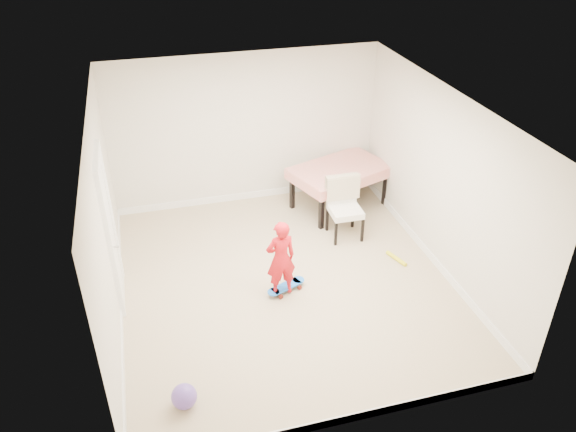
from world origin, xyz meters
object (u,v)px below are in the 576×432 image
object	(u,v)px
skateboard	(286,288)
child	(281,261)
dining_chair	(346,209)
balloon	(184,396)
dining_table	(339,187)

from	to	relation	value
skateboard	child	xyz separation A→B (m)	(-0.09, -0.05, 0.52)
dining_chair	balloon	xyz separation A→B (m)	(-2.82, -2.72, -0.35)
dining_chair	child	size ratio (longest dim) A/B	0.87
skateboard	child	distance (m)	0.53
child	balloon	world-z (taller)	child
child	balloon	xyz separation A→B (m)	(-1.48, -1.56, -0.42)
dining_table	balloon	xyz separation A→B (m)	(-3.06, -3.64, -0.23)
dining_table	balloon	distance (m)	4.76
balloon	dining_chair	bearing A→B (deg)	43.89
dining_table	child	world-z (taller)	child
dining_chair	skateboard	world-z (taller)	dining_chair
dining_table	skateboard	distance (m)	2.54
skateboard	balloon	size ratio (longest dim) A/B	2.14
dining_chair	balloon	bearing A→B (deg)	-135.02
dining_chair	child	xyz separation A→B (m)	(-1.34, -1.15, 0.07)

